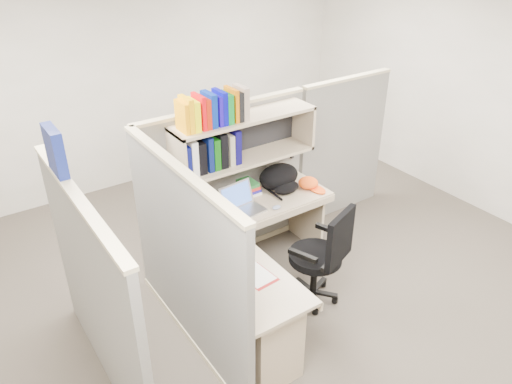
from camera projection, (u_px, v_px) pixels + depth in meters
ground at (278, 298)px, 4.66m from camera, size 6.00×6.00×0.00m
room_shell at (283, 138)px, 3.87m from camera, size 6.00×6.00×6.00m
cubicle at (216, 206)px, 4.36m from camera, size 3.79×1.84×1.95m
desk at (260, 295)px, 4.04m from camera, size 1.74×1.75×0.73m
laptop at (245, 200)px, 4.55m from camera, size 0.39×0.39×0.25m
backpack at (282, 179)px, 4.92m from camera, size 0.51×0.45×0.25m
orange_cap at (308, 183)px, 4.99m from camera, size 0.27×0.29×0.11m
snack_canister at (230, 256)px, 3.91m from camera, size 0.12×0.12×0.12m
tissue_box at (228, 283)px, 3.57m from camera, size 0.13×0.13×0.19m
mouse at (277, 207)px, 4.65m from camera, size 0.09×0.07×0.03m
paper_cup at (233, 197)px, 4.76m from camera, size 0.07×0.07×0.09m
book_stack at (248, 187)px, 4.91m from camera, size 0.18×0.24×0.12m
loose_paper at (256, 275)px, 3.81m from camera, size 0.22×0.28×0.00m
task_chair at (319, 270)px, 4.46m from camera, size 0.58×0.54×1.00m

